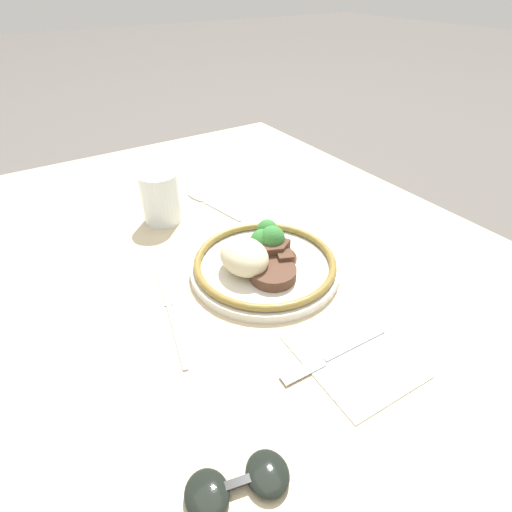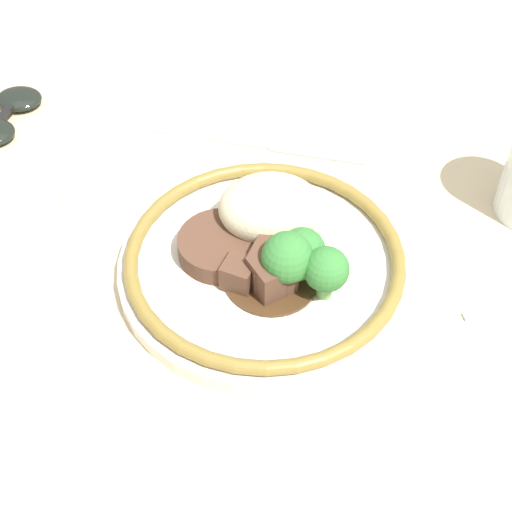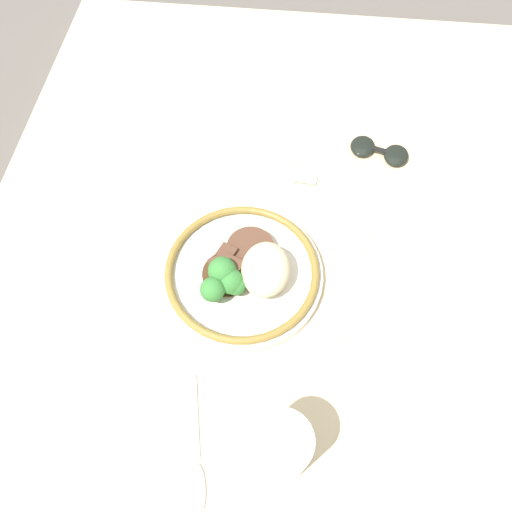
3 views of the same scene
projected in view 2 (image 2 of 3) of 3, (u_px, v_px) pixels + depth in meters
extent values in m
plane|color=#5B5651|center=(267.00, 271.00, 0.67)|extent=(8.00, 8.00, 0.00)
cube|color=beige|center=(267.00, 254.00, 0.65)|extent=(1.33, 0.96, 0.05)
cube|color=white|center=(13.00, 269.00, 0.61)|extent=(0.16, 0.14, 0.00)
cylinder|color=silver|center=(262.00, 267.00, 0.60)|extent=(0.25, 0.25, 0.01)
torus|color=olive|center=(262.00, 256.00, 0.59)|extent=(0.23, 0.23, 0.01)
ellipsoid|color=beige|center=(273.00, 208.00, 0.60)|extent=(0.09, 0.07, 0.05)
cylinder|color=brown|center=(219.00, 246.00, 0.60)|extent=(0.07, 0.07, 0.02)
cylinder|color=#472D19|center=(268.00, 279.00, 0.58)|extent=(0.08, 0.08, 0.00)
cube|color=brown|center=(268.00, 275.00, 0.57)|extent=(0.03, 0.03, 0.03)
cube|color=brown|center=(268.00, 266.00, 0.58)|extent=(0.03, 0.03, 0.03)
cube|color=brown|center=(267.00, 262.00, 0.57)|extent=(0.04, 0.04, 0.03)
cube|color=brown|center=(278.00, 260.00, 0.58)|extent=(0.03, 0.03, 0.02)
cube|color=brown|center=(273.00, 276.00, 0.56)|extent=(0.04, 0.04, 0.03)
cube|color=brown|center=(237.00, 274.00, 0.57)|extent=(0.03, 0.03, 0.02)
cylinder|color=#669E51|center=(322.00, 287.00, 0.57)|extent=(0.01, 0.01, 0.02)
sphere|color=#387F38|center=(324.00, 269.00, 0.55)|extent=(0.04, 0.04, 0.04)
cylinder|color=#669E51|center=(294.00, 275.00, 0.58)|extent=(0.01, 0.01, 0.01)
sphere|color=#387F38|center=(295.00, 261.00, 0.57)|extent=(0.03, 0.03, 0.03)
cylinder|color=#669E51|center=(298.00, 268.00, 0.58)|extent=(0.01, 0.01, 0.01)
sphere|color=#387F38|center=(300.00, 251.00, 0.57)|extent=(0.04, 0.04, 0.04)
cylinder|color=#669E51|center=(302.00, 261.00, 0.59)|extent=(0.01, 0.01, 0.01)
sphere|color=#387F38|center=(302.00, 248.00, 0.58)|extent=(0.03, 0.03, 0.03)
cylinder|color=#669E51|center=(284.00, 278.00, 0.57)|extent=(0.01, 0.01, 0.02)
sphere|color=#387F38|center=(285.00, 257.00, 0.55)|extent=(0.04, 0.04, 0.04)
cube|color=#B7B7BC|center=(23.00, 280.00, 0.60)|extent=(0.01, 0.10, 0.00)
cube|color=#B7B7BC|center=(47.00, 210.00, 0.65)|extent=(0.02, 0.06, 0.00)
cube|color=#B7B7BC|center=(210.00, 139.00, 0.73)|extent=(0.13, 0.04, 0.00)
cube|color=#B7B7BC|center=(314.00, 154.00, 0.71)|extent=(0.10, 0.03, 0.00)
ellipsoid|color=black|center=(16.00, 99.00, 0.77)|extent=(0.06, 0.05, 0.02)
cube|color=black|center=(2.00, 114.00, 0.74)|extent=(0.01, 0.03, 0.00)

